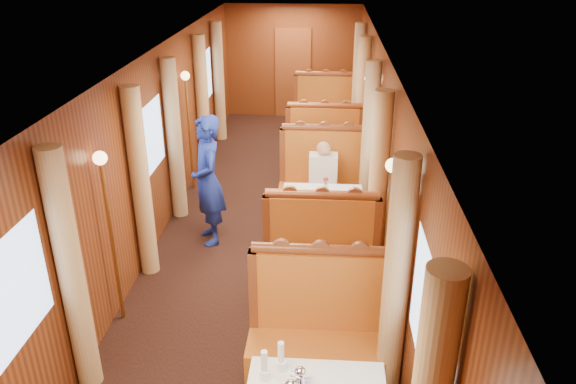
# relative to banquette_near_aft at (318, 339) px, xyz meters

# --- Properties ---
(floor) EXTENTS (3.00, 12.00, 0.01)m
(floor) POSITION_rel_banquette_near_aft_xyz_m (-0.75, 2.49, -0.42)
(floor) COLOR black
(floor) RESTS_ON ground
(ceiling) EXTENTS (3.00, 12.00, 0.01)m
(ceiling) POSITION_rel_banquette_near_aft_xyz_m (-0.75, 2.49, 2.08)
(ceiling) COLOR silver
(ceiling) RESTS_ON wall_left
(wall_far) EXTENTS (3.00, 0.01, 2.50)m
(wall_far) POSITION_rel_banquette_near_aft_xyz_m (-0.75, 8.49, 0.83)
(wall_far) COLOR brown
(wall_far) RESTS_ON floor
(wall_left) EXTENTS (0.01, 12.00, 2.50)m
(wall_left) POSITION_rel_banquette_near_aft_xyz_m (-2.25, 2.49, 0.83)
(wall_left) COLOR brown
(wall_left) RESTS_ON floor
(wall_right) EXTENTS (0.01, 12.00, 2.50)m
(wall_right) POSITION_rel_banquette_near_aft_xyz_m (0.75, 2.49, 0.83)
(wall_right) COLOR brown
(wall_right) RESTS_ON floor
(doorway_far) EXTENTS (0.80, 0.04, 2.00)m
(doorway_far) POSITION_rel_banquette_near_aft_xyz_m (-0.75, 8.46, 0.58)
(doorway_far) COLOR brown
(doorway_far) RESTS_ON floor
(banquette_near_aft) EXTENTS (1.30, 0.55, 1.34)m
(banquette_near_aft) POSITION_rel_banquette_near_aft_xyz_m (0.00, 0.00, 0.00)
(banquette_near_aft) COLOR #AB3C13
(banquette_near_aft) RESTS_ON floor
(table_mid) EXTENTS (1.05, 0.72, 0.75)m
(table_mid) POSITION_rel_banquette_near_aft_xyz_m (0.00, 2.49, -0.05)
(table_mid) COLOR white
(table_mid) RESTS_ON floor
(banquette_mid_fwd) EXTENTS (1.30, 0.55, 1.34)m
(banquette_mid_fwd) POSITION_rel_banquette_near_aft_xyz_m (0.00, 1.47, 0.00)
(banquette_mid_fwd) COLOR #AB3C13
(banquette_mid_fwd) RESTS_ON floor
(banquette_mid_aft) EXTENTS (1.30, 0.55, 1.34)m
(banquette_mid_aft) POSITION_rel_banquette_near_aft_xyz_m (0.00, 3.50, 0.00)
(banquette_mid_aft) COLOR #AB3C13
(banquette_mid_aft) RESTS_ON floor
(table_far) EXTENTS (1.05, 0.72, 0.75)m
(table_far) POSITION_rel_banquette_near_aft_xyz_m (0.00, 5.99, -0.05)
(table_far) COLOR white
(table_far) RESTS_ON floor
(banquette_far_fwd) EXTENTS (1.30, 0.55, 1.34)m
(banquette_far_fwd) POSITION_rel_banquette_near_aft_xyz_m (0.00, 4.97, 0.00)
(banquette_far_fwd) COLOR #AB3C13
(banquette_far_fwd) RESTS_ON floor
(banquette_far_aft) EXTENTS (1.30, 0.55, 1.34)m
(banquette_far_aft) POSITION_rel_banquette_near_aft_xyz_m (0.00, 7.00, 0.00)
(banquette_far_aft) COLOR #AB3C13
(banquette_far_aft) RESTS_ON floor
(teapot_back) EXTENTS (0.18, 0.15, 0.12)m
(teapot_back) POSITION_rel_banquette_near_aft_xyz_m (-0.12, -0.94, 0.39)
(teapot_back) COLOR silver
(teapot_back) RESTS_ON tea_tray
(cup_inboard) EXTENTS (0.08, 0.08, 0.26)m
(cup_inboard) POSITION_rel_banquette_near_aft_xyz_m (-0.40, -0.90, 0.43)
(cup_inboard) COLOR white
(cup_inboard) RESTS_ON table_near
(cup_outboard) EXTENTS (0.08, 0.08, 0.26)m
(cup_outboard) POSITION_rel_banquette_near_aft_xyz_m (-0.28, -0.79, 0.43)
(cup_outboard) COLOR white
(cup_outboard) RESTS_ON table_near
(rose_vase_mid) EXTENTS (0.06, 0.06, 0.36)m
(rose_vase_mid) POSITION_rel_banquette_near_aft_xyz_m (0.04, 2.47, 0.50)
(rose_vase_mid) COLOR silver
(rose_vase_mid) RESTS_ON table_mid
(rose_vase_far) EXTENTS (0.06, 0.06, 0.36)m
(rose_vase_far) POSITION_rel_banquette_near_aft_xyz_m (-0.04, 5.99, 0.50)
(rose_vase_far) COLOR silver
(rose_vase_far) RESTS_ON table_far
(window_left_near) EXTENTS (0.01, 1.20, 0.90)m
(window_left_near) POSITION_rel_banquette_near_aft_xyz_m (-2.24, -1.01, 1.03)
(window_left_near) COLOR #90ADD4
(window_left_near) RESTS_ON wall_left
(curtain_left_near_b) EXTENTS (0.22, 0.22, 2.35)m
(curtain_left_near_b) POSITION_rel_banquette_near_aft_xyz_m (-2.13, -0.23, 0.75)
(curtain_left_near_b) COLOR tan
(curtain_left_near_b) RESTS_ON floor
(window_right_near) EXTENTS (0.01, 1.20, 0.90)m
(window_right_near) POSITION_rel_banquette_near_aft_xyz_m (0.74, -1.01, 1.03)
(window_right_near) COLOR #90ADD4
(window_right_near) RESTS_ON wall_right
(curtain_right_near_b) EXTENTS (0.22, 0.22, 2.35)m
(curtain_right_near_b) POSITION_rel_banquette_near_aft_xyz_m (0.63, -0.23, 0.75)
(curtain_right_near_b) COLOR tan
(curtain_right_near_b) RESTS_ON floor
(window_left_mid) EXTENTS (0.01, 1.20, 0.90)m
(window_left_mid) POSITION_rel_banquette_near_aft_xyz_m (-2.24, 2.49, 1.03)
(window_left_mid) COLOR #90ADD4
(window_left_mid) RESTS_ON wall_left
(curtain_left_mid_a) EXTENTS (0.22, 0.22, 2.35)m
(curtain_left_mid_a) POSITION_rel_banquette_near_aft_xyz_m (-2.13, 1.71, 0.75)
(curtain_left_mid_a) COLOR tan
(curtain_left_mid_a) RESTS_ON floor
(curtain_left_mid_b) EXTENTS (0.22, 0.22, 2.35)m
(curtain_left_mid_b) POSITION_rel_banquette_near_aft_xyz_m (-2.13, 3.27, 0.75)
(curtain_left_mid_b) COLOR tan
(curtain_left_mid_b) RESTS_ON floor
(window_right_mid) EXTENTS (0.01, 1.20, 0.90)m
(window_right_mid) POSITION_rel_banquette_near_aft_xyz_m (0.74, 2.49, 1.03)
(window_right_mid) COLOR #90ADD4
(window_right_mid) RESTS_ON wall_right
(curtain_right_mid_a) EXTENTS (0.22, 0.22, 2.35)m
(curtain_right_mid_a) POSITION_rel_banquette_near_aft_xyz_m (0.63, 1.71, 0.75)
(curtain_right_mid_a) COLOR tan
(curtain_right_mid_a) RESTS_ON floor
(curtain_right_mid_b) EXTENTS (0.22, 0.22, 2.35)m
(curtain_right_mid_b) POSITION_rel_banquette_near_aft_xyz_m (0.63, 3.27, 0.75)
(curtain_right_mid_b) COLOR tan
(curtain_right_mid_b) RESTS_ON floor
(window_left_far) EXTENTS (0.01, 1.20, 0.90)m
(window_left_far) POSITION_rel_banquette_near_aft_xyz_m (-2.24, 5.99, 1.03)
(window_left_far) COLOR #90ADD4
(window_left_far) RESTS_ON wall_left
(curtain_left_far_a) EXTENTS (0.22, 0.22, 2.35)m
(curtain_left_far_a) POSITION_rel_banquette_near_aft_xyz_m (-2.13, 5.21, 0.75)
(curtain_left_far_a) COLOR tan
(curtain_left_far_a) RESTS_ON floor
(curtain_left_far_b) EXTENTS (0.22, 0.22, 2.35)m
(curtain_left_far_b) POSITION_rel_banquette_near_aft_xyz_m (-2.13, 6.77, 0.75)
(curtain_left_far_b) COLOR tan
(curtain_left_far_b) RESTS_ON floor
(window_right_far) EXTENTS (0.01, 1.20, 0.90)m
(window_right_far) POSITION_rel_banquette_near_aft_xyz_m (0.74, 5.99, 1.03)
(window_right_far) COLOR #90ADD4
(window_right_far) RESTS_ON wall_right
(curtain_right_far_a) EXTENTS (0.22, 0.22, 2.35)m
(curtain_right_far_a) POSITION_rel_banquette_near_aft_xyz_m (0.63, 5.21, 0.75)
(curtain_right_far_a) COLOR tan
(curtain_right_far_a) RESTS_ON floor
(curtain_right_far_b) EXTENTS (0.22, 0.22, 2.35)m
(curtain_right_far_b) POSITION_rel_banquette_near_aft_xyz_m (0.63, 6.77, 0.75)
(curtain_right_far_b) COLOR tan
(curtain_right_far_b) RESTS_ON floor
(sconce_left_fore) EXTENTS (0.14, 0.14, 1.95)m
(sconce_left_fore) POSITION_rel_banquette_near_aft_xyz_m (-2.15, 0.74, 0.96)
(sconce_left_fore) COLOR #BF8C3F
(sconce_left_fore) RESTS_ON floor
(sconce_right_fore) EXTENTS (0.14, 0.14, 1.95)m
(sconce_right_fore) POSITION_rel_banquette_near_aft_xyz_m (0.65, 0.74, 0.96)
(sconce_right_fore) COLOR #BF8C3F
(sconce_right_fore) RESTS_ON floor
(sconce_left_aft) EXTENTS (0.14, 0.14, 1.95)m
(sconce_left_aft) POSITION_rel_banquette_near_aft_xyz_m (-2.15, 4.24, 0.96)
(sconce_left_aft) COLOR #BF8C3F
(sconce_left_aft) RESTS_ON floor
(sconce_right_aft) EXTENTS (0.14, 0.14, 1.95)m
(sconce_right_aft) POSITION_rel_banquette_near_aft_xyz_m (0.65, 4.24, 0.96)
(sconce_right_aft) COLOR #BF8C3F
(sconce_right_aft) RESTS_ON floor
(steward) EXTENTS (0.64, 0.76, 1.77)m
(steward) POSITION_rel_banquette_near_aft_xyz_m (-1.51, 2.52, 0.46)
(steward) COLOR navy
(steward) RESTS_ON floor
(passenger) EXTENTS (0.40, 0.44, 0.76)m
(passenger) POSITION_rel_banquette_near_aft_xyz_m (-0.00, 3.22, 0.32)
(passenger) COLOR beige
(passenger) RESTS_ON banquette_mid_aft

